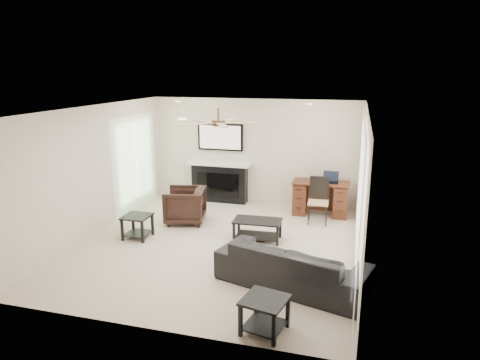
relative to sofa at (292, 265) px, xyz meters
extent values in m
plane|color=#BBAA96|center=(-1.55, 1.17, -0.33)|extent=(5.50, 5.50, 0.00)
cube|color=white|center=(-1.55, 1.17, 2.17)|extent=(5.00, 5.50, 0.04)
cube|color=beige|center=(-1.55, 3.92, 0.92)|extent=(5.00, 0.04, 2.50)
cube|color=beige|center=(-1.55, -1.58, 0.92)|extent=(5.00, 0.04, 2.50)
cube|color=beige|center=(-4.05, 1.17, 0.92)|extent=(0.04, 5.50, 2.50)
cube|color=beige|center=(0.95, 1.17, 0.92)|extent=(0.04, 5.50, 2.50)
cube|color=silver|center=(0.90, 1.27, 0.90)|extent=(0.04, 5.10, 2.40)
cube|color=#93BC89|center=(-4.01, 2.72, 0.72)|extent=(0.04, 1.80, 2.10)
cylinder|color=#382619|center=(-1.55, 1.27, 1.92)|extent=(1.40, 1.40, 0.30)
imported|color=black|center=(0.00, 0.00, 0.00)|extent=(2.40, 1.47, 0.66)
imported|color=black|center=(-2.60, 2.15, 0.04)|extent=(0.97, 0.95, 0.74)
cube|color=black|center=(-0.90, 1.60, -0.13)|extent=(0.92, 0.54, 0.40)
cube|color=black|center=(-0.15, -1.25, -0.10)|extent=(0.62, 0.62, 0.45)
cube|color=black|center=(-3.15, 1.10, -0.10)|extent=(0.50, 0.50, 0.45)
cube|color=black|center=(-2.36, 3.75, 0.63)|extent=(1.52, 0.34, 1.91)
cube|color=#3F1B0F|center=(0.11, 3.40, 0.05)|extent=(1.22, 0.56, 0.76)
cube|color=black|center=(0.11, 2.85, 0.16)|extent=(0.44, 0.46, 0.97)
cube|color=black|center=(0.31, 3.38, 0.55)|extent=(0.33, 0.24, 0.23)
camera|label=1|loc=(0.79, -5.83, 2.82)|focal=32.00mm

